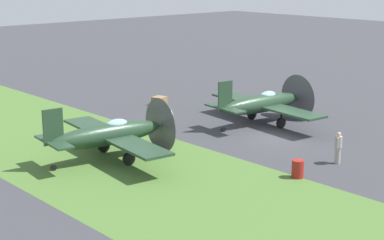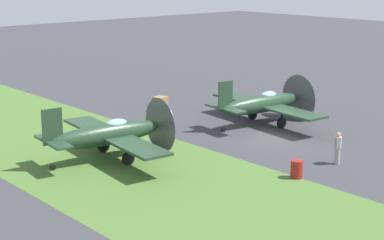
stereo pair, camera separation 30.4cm
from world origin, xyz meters
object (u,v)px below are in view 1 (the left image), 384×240
(ground_crew_chief, at_px, (338,147))
(fuel_drum, at_px, (298,169))
(airplane_lead, at_px, (263,103))
(supply_crate, at_px, (159,101))
(airplane_wingman, at_px, (110,134))

(ground_crew_chief, xyz_separation_m, fuel_drum, (-0.04, -3.34, -0.46))
(airplane_lead, height_order, ground_crew_chief, airplane_lead)
(fuel_drum, xyz_separation_m, supply_crate, (-17.34, 5.43, -0.13))
(airplane_lead, xyz_separation_m, ground_crew_chief, (8.26, -3.42, -0.51))
(airplane_wingman, bearing_deg, supply_crate, 136.24)
(ground_crew_chief, xyz_separation_m, supply_crate, (-17.37, 2.08, -0.59))
(supply_crate, bearing_deg, airplane_wingman, -50.67)
(fuel_drum, bearing_deg, supply_crate, 162.62)
(airplane_lead, distance_m, supply_crate, 9.28)
(airplane_lead, xyz_separation_m, supply_crate, (-9.11, -1.34, -1.10))
(ground_crew_chief, height_order, supply_crate, ground_crew_chief)
(airplane_lead, bearing_deg, ground_crew_chief, -15.98)
(airplane_wingman, distance_m, supply_crate, 13.66)
(airplane_wingman, xyz_separation_m, fuel_drum, (8.71, 5.10, -0.96))
(airplane_lead, relative_size, airplane_wingman, 1.00)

